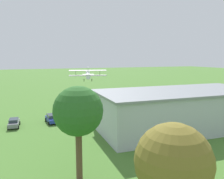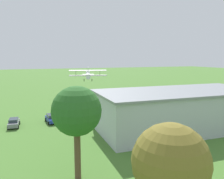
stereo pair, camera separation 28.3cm
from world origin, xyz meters
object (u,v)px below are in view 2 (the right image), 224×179
(person_at_fence_line, at_px, (98,110))
(person_beside_truck, at_px, (155,104))
(person_watching_takeoff, at_px, (175,103))
(tree_near_perimeter_road, at_px, (77,112))
(hangar, at_px, (180,109))
(car_grey, at_px, (14,123))
(car_blue, at_px, (52,118))
(person_walking_on_apron, at_px, (148,105))
(biplane, at_px, (88,74))
(car_silver, at_px, (82,116))
(tree_by_windsock, at_px, (170,162))

(person_at_fence_line, bearing_deg, person_beside_truck, -175.26)
(person_watching_takeoff, distance_m, person_at_fence_line, 21.14)
(person_beside_truck, height_order, tree_near_perimeter_road, tree_near_perimeter_road)
(person_watching_takeoff, height_order, person_beside_truck, person_beside_truck)
(hangar, bearing_deg, person_at_fence_line, -56.25)
(person_beside_truck, bearing_deg, car_grey, 8.89)
(hangar, distance_m, car_blue, 24.38)
(person_walking_on_apron, height_order, person_at_fence_line, person_walking_on_apron)
(biplane, relative_size, car_silver, 2.02)
(person_watching_takeoff, height_order, tree_near_perimeter_road, tree_near_perimeter_road)
(person_at_fence_line, height_order, person_beside_truck, person_beside_truck)
(car_grey, height_order, person_walking_on_apron, person_walking_on_apron)
(person_walking_on_apron, distance_m, tree_by_windsock, 40.97)
(car_silver, bearing_deg, hangar, 141.67)
(person_beside_truck, bearing_deg, person_walking_on_apron, 20.69)
(person_walking_on_apron, height_order, person_watching_takeoff, person_walking_on_apron)
(car_grey, distance_m, person_at_fence_line, 17.87)
(tree_near_perimeter_road, bearing_deg, person_beside_truck, -133.95)
(car_silver, bearing_deg, person_watching_takeoff, -171.05)
(person_watching_takeoff, bearing_deg, hangar, 55.72)
(person_at_fence_line, bearing_deg, hangar, 123.75)
(person_walking_on_apron, xyz_separation_m, person_beside_truck, (-2.45, -0.92, 0.04))
(person_walking_on_apron, bearing_deg, biplane, -20.90)
(hangar, xyz_separation_m, biplane, (11.07, -21.19, 5.08))
(hangar, distance_m, person_walking_on_apron, 16.34)
(biplane, distance_m, tree_by_windsock, 41.67)
(person_walking_on_apron, height_order, tree_near_perimeter_road, tree_near_perimeter_road)
(person_beside_truck, bearing_deg, car_blue, 10.12)
(tree_by_windsock, bearing_deg, hangar, -129.29)
(hangar, xyz_separation_m, car_silver, (14.89, -11.78, -2.62))
(car_blue, bearing_deg, person_beside_truck, -169.88)
(car_silver, height_order, car_blue, car_blue)
(person_watching_takeoff, bearing_deg, car_blue, 6.68)
(person_walking_on_apron, relative_size, person_beside_truck, 0.96)
(biplane, height_order, car_grey, biplane)
(car_silver, distance_m, person_beside_truck, 20.82)
(car_silver, height_order, tree_by_windsock, tree_by_windsock)
(tree_near_perimeter_road, bearing_deg, car_silver, -105.05)
(person_watching_takeoff, xyz_separation_m, person_beside_truck, (5.48, -0.97, 0.14))
(biplane, xyz_separation_m, car_grey, (16.73, 9.57, -7.73))
(biplane, height_order, person_watching_takeoff, biplane)
(car_grey, bearing_deg, person_walking_on_apron, -172.10)
(biplane, height_order, person_walking_on_apron, biplane)
(car_blue, bearing_deg, tree_near_perimeter_road, 90.44)
(hangar, distance_m, person_watching_takeoff, 19.34)
(biplane, relative_size, person_walking_on_apron, 5.51)
(person_at_fence_line, bearing_deg, tree_near_perimeter_road, 67.91)
(hangar, bearing_deg, tree_near_perimeter_road, 26.37)
(person_at_fence_line, height_order, tree_near_perimeter_road, tree_near_perimeter_road)
(tree_near_perimeter_road, bearing_deg, tree_by_windsock, 114.72)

